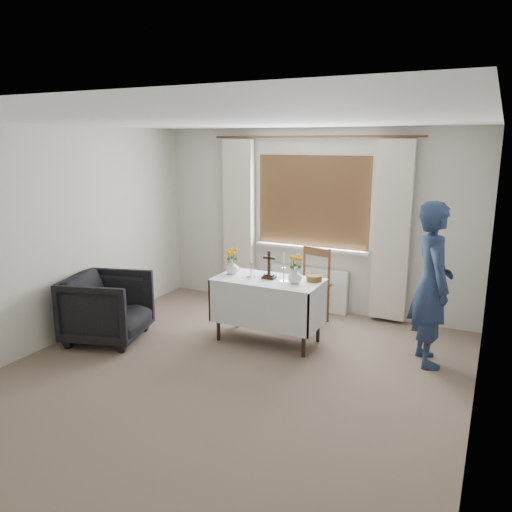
{
  "coord_description": "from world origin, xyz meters",
  "views": [
    {
      "loc": [
        2.29,
        -3.95,
        2.32
      ],
      "look_at": [
        -0.09,
        0.91,
        1.07
      ],
      "focal_mm": 35.0,
      "sensor_mm": 36.0,
      "label": 1
    }
  ],
  "objects_px": {
    "wooden_chair": "(307,286)",
    "person": "(432,284)",
    "altar_table": "(268,310)",
    "flower_vase_right": "(295,276)",
    "flower_vase_left": "(232,267)",
    "wooden_cross": "(269,265)",
    "armchair": "(108,308)"
  },
  "relations": [
    {
      "from": "wooden_chair",
      "to": "person",
      "type": "relative_size",
      "value": 0.57
    },
    {
      "from": "altar_table",
      "to": "flower_vase_right",
      "type": "bearing_deg",
      "value": -2.1
    },
    {
      "from": "flower_vase_left",
      "to": "flower_vase_right",
      "type": "bearing_deg",
      "value": -2.51
    },
    {
      "from": "wooden_chair",
      "to": "wooden_cross",
      "type": "bearing_deg",
      "value": -89.54
    },
    {
      "from": "wooden_chair",
      "to": "flower_vase_left",
      "type": "bearing_deg",
      "value": -116.75
    },
    {
      "from": "wooden_cross",
      "to": "wooden_chair",
      "type": "bearing_deg",
      "value": 73.05
    },
    {
      "from": "wooden_chair",
      "to": "wooden_cross",
      "type": "relative_size",
      "value": 2.97
    },
    {
      "from": "armchair",
      "to": "flower_vase_right",
      "type": "height_order",
      "value": "flower_vase_right"
    },
    {
      "from": "wooden_chair",
      "to": "flower_vase_right",
      "type": "xyz_separation_m",
      "value": [
        0.14,
        -0.8,
        0.35
      ]
    },
    {
      "from": "altar_table",
      "to": "armchair",
      "type": "height_order",
      "value": "armchair"
    },
    {
      "from": "person",
      "to": "flower_vase_left",
      "type": "xyz_separation_m",
      "value": [
        -2.26,
        -0.2,
        -0.02
      ]
    },
    {
      "from": "altar_table",
      "to": "flower_vase_right",
      "type": "height_order",
      "value": "flower_vase_right"
    },
    {
      "from": "wooden_cross",
      "to": "flower_vase_left",
      "type": "height_order",
      "value": "wooden_cross"
    },
    {
      "from": "person",
      "to": "flower_vase_left",
      "type": "relative_size",
      "value": 10.49
    },
    {
      "from": "altar_table",
      "to": "wooden_chair",
      "type": "xyz_separation_m",
      "value": [
        0.19,
        0.79,
        0.11
      ]
    },
    {
      "from": "wooden_chair",
      "to": "flower_vase_left",
      "type": "distance_m",
      "value": 1.09
    },
    {
      "from": "wooden_cross",
      "to": "armchair",
      "type": "bearing_deg",
      "value": -157.06
    },
    {
      "from": "armchair",
      "to": "person",
      "type": "bearing_deg",
      "value": -89.88
    },
    {
      "from": "altar_table",
      "to": "wooden_chair",
      "type": "relative_size",
      "value": 1.26
    },
    {
      "from": "person",
      "to": "flower_vase_right",
      "type": "relative_size",
      "value": 10.41
    },
    {
      "from": "flower_vase_left",
      "to": "person",
      "type": "bearing_deg",
      "value": 4.95
    },
    {
      "from": "altar_table",
      "to": "flower_vase_right",
      "type": "distance_m",
      "value": 0.57
    },
    {
      "from": "armchair",
      "to": "wooden_chair",
      "type": "bearing_deg",
      "value": -66.49
    },
    {
      "from": "armchair",
      "to": "wooden_cross",
      "type": "bearing_deg",
      "value": -80.6
    },
    {
      "from": "wooden_cross",
      "to": "flower_vase_right",
      "type": "relative_size",
      "value": 1.98
    },
    {
      "from": "altar_table",
      "to": "flower_vase_left",
      "type": "distance_m",
      "value": 0.67
    },
    {
      "from": "wooden_cross",
      "to": "flower_vase_left",
      "type": "xyz_separation_m",
      "value": [
        -0.49,
        -0.0,
        -0.08
      ]
    },
    {
      "from": "altar_table",
      "to": "armchair",
      "type": "distance_m",
      "value": 1.9
    },
    {
      "from": "flower_vase_right",
      "to": "flower_vase_left",
      "type": "bearing_deg",
      "value": 177.49
    },
    {
      "from": "wooden_chair",
      "to": "flower_vase_left",
      "type": "xyz_separation_m",
      "value": [
        -0.68,
        -0.77,
        0.35
      ]
    },
    {
      "from": "armchair",
      "to": "wooden_cross",
      "type": "height_order",
      "value": "wooden_cross"
    },
    {
      "from": "wooden_chair",
      "to": "wooden_cross",
      "type": "distance_m",
      "value": 0.9
    }
  ]
}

